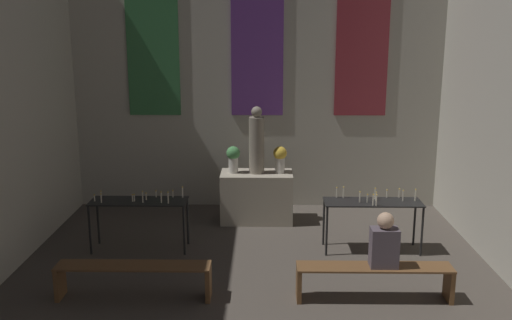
{
  "coord_description": "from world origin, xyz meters",
  "views": [
    {
      "loc": [
        0.13,
        -0.85,
        3.55
      ],
      "look_at": [
        0.0,
        8.49,
        1.35
      ],
      "focal_mm": 40.0,
      "sensor_mm": 36.0,
      "label": 1
    }
  ],
  "objects_px": {
    "candle_rack_right": "(373,207)",
    "pew_back_left": "(134,274)",
    "altar": "(257,197)",
    "flower_vase_right": "(280,158)",
    "pew_back_right": "(374,275)",
    "person_seated": "(384,243)",
    "flower_vase_left": "(233,157)",
    "statue": "(257,142)",
    "candle_rack_left": "(139,206)"
  },
  "relations": [
    {
      "from": "pew_back_left",
      "to": "pew_back_right",
      "type": "bearing_deg",
      "value": 0.0
    },
    {
      "from": "person_seated",
      "to": "pew_back_right",
      "type": "bearing_deg",
      "value": 180.0
    },
    {
      "from": "flower_vase_left",
      "to": "person_seated",
      "type": "height_order",
      "value": "flower_vase_left"
    },
    {
      "from": "candle_rack_right",
      "to": "pew_back_right",
      "type": "xyz_separation_m",
      "value": [
        -0.28,
        -1.73,
        -0.39
      ]
    },
    {
      "from": "flower_vase_right",
      "to": "pew_back_right",
      "type": "distance_m",
      "value": 3.47
    },
    {
      "from": "altar",
      "to": "pew_back_right",
      "type": "xyz_separation_m",
      "value": [
        1.59,
        -3.15,
        -0.11
      ]
    },
    {
      "from": "statue",
      "to": "pew_back_right",
      "type": "xyz_separation_m",
      "value": [
        1.59,
        -3.15,
        -1.14
      ]
    },
    {
      "from": "person_seated",
      "to": "candle_rack_left",
      "type": "bearing_deg",
      "value": 154.28
    },
    {
      "from": "flower_vase_right",
      "to": "person_seated",
      "type": "relative_size",
      "value": 0.67
    },
    {
      "from": "candle_rack_left",
      "to": "pew_back_right",
      "type": "relative_size",
      "value": 0.76
    },
    {
      "from": "altar",
      "to": "candle_rack_left",
      "type": "bearing_deg",
      "value": -142.64
    },
    {
      "from": "flower_vase_right",
      "to": "pew_back_right",
      "type": "xyz_separation_m",
      "value": [
        1.17,
        -3.15,
        -0.86
      ]
    },
    {
      "from": "altar",
      "to": "flower_vase_left",
      "type": "bearing_deg",
      "value": 180.0
    },
    {
      "from": "pew_back_left",
      "to": "person_seated",
      "type": "xyz_separation_m",
      "value": [
        3.3,
        0.0,
        0.46
      ]
    },
    {
      "from": "flower_vase_right",
      "to": "candle_rack_right",
      "type": "bearing_deg",
      "value": -44.55
    },
    {
      "from": "candle_rack_left",
      "to": "pew_back_right",
      "type": "height_order",
      "value": "candle_rack_left"
    },
    {
      "from": "altar",
      "to": "person_seated",
      "type": "relative_size",
      "value": 1.78
    },
    {
      "from": "pew_back_right",
      "to": "person_seated",
      "type": "bearing_deg",
      "value": 0.0
    },
    {
      "from": "candle_rack_right",
      "to": "pew_back_left",
      "type": "xyz_separation_m",
      "value": [
        -3.47,
        -1.73,
        -0.39
      ]
    },
    {
      "from": "pew_back_left",
      "to": "person_seated",
      "type": "relative_size",
      "value": 2.76
    },
    {
      "from": "statue",
      "to": "person_seated",
      "type": "bearing_deg",
      "value": -61.59
    },
    {
      "from": "altar",
      "to": "statue",
      "type": "distance_m",
      "value": 1.03
    },
    {
      "from": "flower_vase_left",
      "to": "candle_rack_left",
      "type": "relative_size",
      "value": 0.32
    },
    {
      "from": "statue",
      "to": "candle_rack_right",
      "type": "relative_size",
      "value": 0.79
    },
    {
      "from": "flower_vase_left",
      "to": "flower_vase_right",
      "type": "distance_m",
      "value": 0.86
    },
    {
      "from": "statue",
      "to": "candle_rack_right",
      "type": "bearing_deg",
      "value": -37.24
    },
    {
      "from": "altar",
      "to": "pew_back_left",
      "type": "distance_m",
      "value": 3.53
    },
    {
      "from": "flower_vase_left",
      "to": "pew_back_left",
      "type": "xyz_separation_m",
      "value": [
        -1.17,
        -3.15,
        -0.86
      ]
    },
    {
      "from": "flower_vase_right",
      "to": "candle_rack_right",
      "type": "height_order",
      "value": "flower_vase_right"
    },
    {
      "from": "candle_rack_right",
      "to": "person_seated",
      "type": "xyz_separation_m",
      "value": [
        -0.17,
        -1.73,
        0.07
      ]
    },
    {
      "from": "pew_back_left",
      "to": "flower_vase_left",
      "type": "bearing_deg",
      "value": 69.69
    },
    {
      "from": "altar",
      "to": "flower_vase_right",
      "type": "xyz_separation_m",
      "value": [
        0.43,
        0.0,
        0.75
      ]
    },
    {
      "from": "altar",
      "to": "candle_rack_right",
      "type": "xyz_separation_m",
      "value": [
        1.88,
        -1.43,
        0.28
      ]
    },
    {
      "from": "altar",
      "to": "person_seated",
      "type": "bearing_deg",
      "value": -61.59
    },
    {
      "from": "flower_vase_right",
      "to": "pew_back_left",
      "type": "distance_m",
      "value": 3.84
    },
    {
      "from": "person_seated",
      "to": "statue",
      "type": "bearing_deg",
      "value": 118.41
    },
    {
      "from": "pew_back_left",
      "to": "person_seated",
      "type": "height_order",
      "value": "person_seated"
    },
    {
      "from": "flower_vase_left",
      "to": "person_seated",
      "type": "relative_size",
      "value": 0.67
    },
    {
      "from": "altar",
      "to": "pew_back_left",
      "type": "relative_size",
      "value": 0.64
    },
    {
      "from": "pew_back_right",
      "to": "candle_rack_left",
      "type": "bearing_deg",
      "value": 153.57
    },
    {
      "from": "statue",
      "to": "pew_back_right",
      "type": "relative_size",
      "value": 0.6
    },
    {
      "from": "altar",
      "to": "person_seated",
      "type": "xyz_separation_m",
      "value": [
        1.71,
        -3.15,
        0.35
      ]
    },
    {
      "from": "statue",
      "to": "candle_rack_right",
      "type": "distance_m",
      "value": 2.48
    },
    {
      "from": "flower_vase_right",
      "to": "flower_vase_left",
      "type": "bearing_deg",
      "value": 180.0
    },
    {
      "from": "statue",
      "to": "candle_rack_left",
      "type": "height_order",
      "value": "statue"
    },
    {
      "from": "flower_vase_left",
      "to": "pew_back_left",
      "type": "height_order",
      "value": "flower_vase_left"
    },
    {
      "from": "statue",
      "to": "candle_rack_left",
      "type": "distance_m",
      "value": 2.47
    },
    {
      "from": "candle_rack_right",
      "to": "pew_back_right",
      "type": "relative_size",
      "value": 0.76
    },
    {
      "from": "flower_vase_left",
      "to": "flower_vase_right",
      "type": "bearing_deg",
      "value": 0.0
    },
    {
      "from": "flower_vase_right",
      "to": "person_seated",
      "type": "xyz_separation_m",
      "value": [
        1.28,
        -3.15,
        -0.4
      ]
    }
  ]
}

